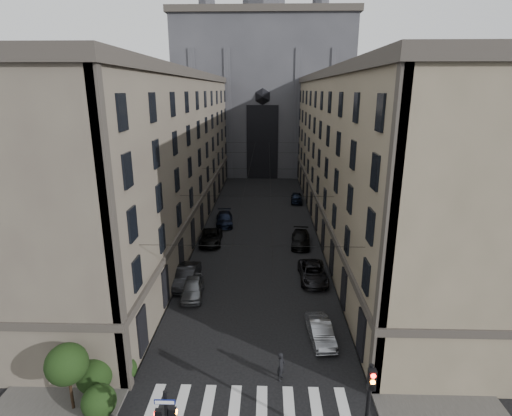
# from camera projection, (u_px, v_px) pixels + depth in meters

# --- Properties ---
(sidewalk_left) EXTENTS (7.00, 80.00, 0.15)m
(sidewalk_left) POSITION_uv_depth(u_px,v_px,m) (179.00, 223.00, 51.95)
(sidewalk_left) COLOR #383533
(sidewalk_left) RESTS_ON ground
(sidewalk_right) EXTENTS (7.00, 80.00, 0.15)m
(sidewalk_right) POSITION_uv_depth(u_px,v_px,m) (341.00, 225.00, 51.38)
(sidewalk_right) COLOR #383533
(sidewalk_right) RESTS_ON ground
(zebra_crossing) EXTENTS (11.00, 3.20, 0.01)m
(zebra_crossing) POSITION_uv_depth(u_px,v_px,m) (248.00, 406.00, 21.98)
(zebra_crossing) COLOR beige
(zebra_crossing) RESTS_ON ground
(building_left) EXTENTS (13.60, 60.60, 18.85)m
(building_left) POSITION_uv_depth(u_px,v_px,m) (151.00, 152.00, 49.38)
(building_left) COLOR #52483E
(building_left) RESTS_ON ground
(building_right) EXTENTS (13.60, 60.60, 18.85)m
(building_right) POSITION_uv_depth(u_px,v_px,m) (370.00, 153.00, 48.66)
(building_right) COLOR brown
(building_right) RESTS_ON ground
(gothic_tower) EXTENTS (35.00, 23.00, 58.00)m
(gothic_tower) POSITION_uv_depth(u_px,v_px,m) (263.00, 84.00, 83.94)
(gothic_tower) COLOR #2D2D33
(gothic_tower) RESTS_ON ground
(traffic_light_right) EXTENTS (0.34, 0.50, 5.20)m
(traffic_light_right) POSITION_uv_depth(u_px,v_px,m) (369.00, 402.00, 17.95)
(traffic_light_right) COLOR black
(traffic_light_right) RESTS_ON ground
(shrub_cluster) EXTENTS (3.90, 4.40, 3.90)m
(shrub_cluster) POSITION_uv_depth(u_px,v_px,m) (88.00, 376.00, 21.71)
(shrub_cluster) COLOR black
(shrub_cluster) RESTS_ON sidewalk_left
(tram_wires) EXTENTS (14.00, 60.00, 0.43)m
(tram_wires) POSITION_uv_depth(u_px,v_px,m) (259.00, 170.00, 49.27)
(tram_wires) COLOR black
(tram_wires) RESTS_ON ground
(car_left_near) EXTENTS (2.09, 4.48, 1.48)m
(car_left_near) POSITION_uv_depth(u_px,v_px,m) (193.00, 287.00, 33.66)
(car_left_near) COLOR slate
(car_left_near) RESTS_ON ground
(car_left_midnear) EXTENTS (1.99, 5.03, 1.63)m
(car_left_midnear) POSITION_uv_depth(u_px,v_px,m) (186.00, 276.00, 35.54)
(car_left_midnear) COLOR black
(car_left_midnear) RESTS_ON ground
(car_left_midfar) EXTENTS (2.59, 5.23, 1.42)m
(car_left_midfar) POSITION_uv_depth(u_px,v_px,m) (211.00, 237.00, 45.14)
(car_left_midfar) COLOR black
(car_left_midfar) RESTS_ON ground
(car_left_far) EXTENTS (2.60, 5.33, 1.49)m
(car_left_far) POSITION_uv_depth(u_px,v_px,m) (224.00, 219.00, 51.44)
(car_left_far) COLOR black
(car_left_far) RESTS_ON ground
(car_right_near) EXTENTS (1.88, 4.31, 1.38)m
(car_right_near) POSITION_uv_depth(u_px,v_px,m) (320.00, 331.00, 27.68)
(car_right_near) COLOR gray
(car_right_near) RESTS_ON ground
(car_right_midnear) EXTENTS (2.50, 5.29, 1.46)m
(car_right_midnear) POSITION_uv_depth(u_px,v_px,m) (313.00, 273.00, 36.39)
(car_right_midnear) COLOR black
(car_right_midnear) RESTS_ON ground
(car_right_midfar) EXTENTS (2.47, 5.16, 1.45)m
(car_right_midfar) POSITION_uv_depth(u_px,v_px,m) (301.00, 239.00, 44.60)
(car_right_midfar) COLOR black
(car_right_midfar) RESTS_ON ground
(car_right_far) EXTENTS (1.99, 4.41, 1.47)m
(car_right_far) POSITION_uv_depth(u_px,v_px,m) (297.00, 198.00, 61.46)
(car_right_far) COLOR black
(car_right_far) RESTS_ON ground
(pedestrian) EXTENTS (0.64, 0.78, 1.83)m
(pedestrian) POSITION_uv_depth(u_px,v_px,m) (281.00, 366.00, 23.81)
(pedestrian) COLOR black
(pedestrian) RESTS_ON ground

